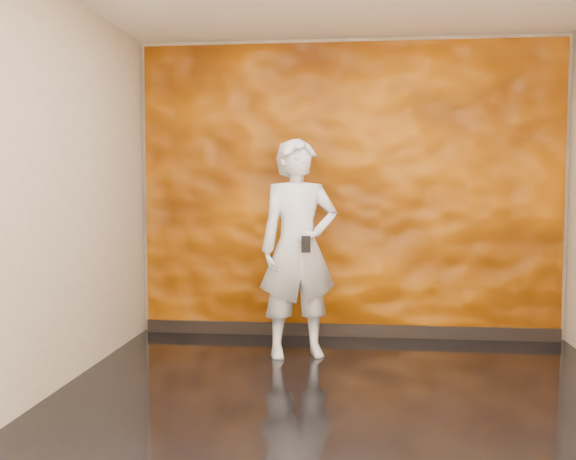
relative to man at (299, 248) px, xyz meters
name	(u,v)px	position (x,y,z in m)	size (l,w,h in m)	color
room	(345,190)	(0.40, -1.18, 0.49)	(4.02, 4.02, 2.81)	black
feature_wall	(349,191)	(0.40, 0.78, 0.47)	(3.90, 0.06, 2.75)	#CA6300
baseboard	(348,330)	(0.40, 0.74, -0.85)	(3.90, 0.04, 0.12)	black
man	(299,248)	(0.00, 0.00, 0.00)	(0.66, 0.43, 1.82)	#A7AEB7
phone	(306,244)	(0.08, -0.23, 0.06)	(0.07, 0.01, 0.14)	black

